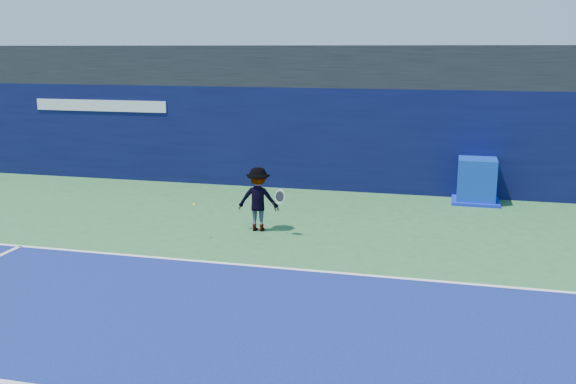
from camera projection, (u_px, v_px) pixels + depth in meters
name	position (u px, v px, depth m)	size (l,w,h in m)	color
ground	(183.00, 330.00, 9.60)	(80.00, 80.00, 0.00)	#306C36
baseline	(244.00, 265.00, 12.44)	(24.00, 0.10, 0.01)	white
stadium_band	(328.00, 65.00, 19.70)	(36.00, 3.00, 1.20)	black
back_wall_assembly	(320.00, 138.00, 19.21)	(36.00, 1.03, 3.00)	#0A0D37
equipment_cart	(476.00, 182.00, 17.46)	(1.27, 1.27, 1.21)	#0B30A4
tennis_player	(258.00, 199.00, 14.69)	(1.23, 0.70, 1.48)	silver
tennis_ball	(194.00, 205.00, 14.02)	(0.06, 0.06, 0.06)	#D8FA1B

